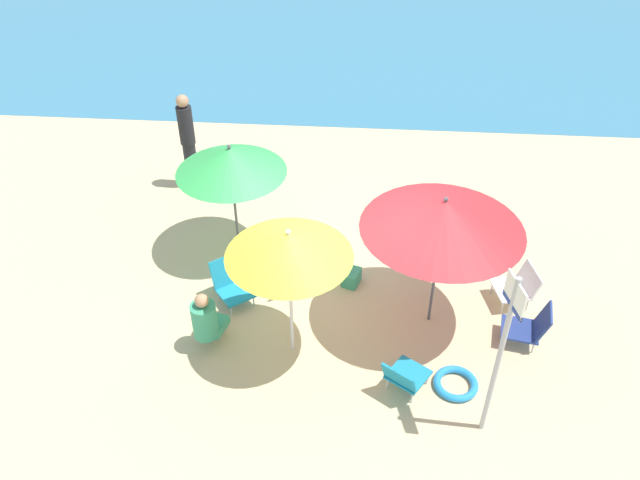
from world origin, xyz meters
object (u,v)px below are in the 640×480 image
object	(u,v)px
beach_chair_d	(404,376)
swim_ring	(456,384)
person_a	(207,320)
beach_bag	(351,277)
beach_chair_a	(231,282)
beach_chair_b	(518,285)
beach_chair_e	(295,273)
umbrella_green	(230,160)
beach_chair_c	(530,326)
person_b	(188,141)
umbrella_red	(444,215)
umbrella_yellow	(289,245)
warning_sign	(503,341)

from	to	relation	value
beach_chair_d	swim_ring	bearing A→B (deg)	-45.55
person_a	beach_bag	world-z (taller)	person_a
beach_chair_a	beach_bag	xyz separation A→B (m)	(1.72, 0.44, -0.18)
beach_chair_b	beach_chair_e	xyz separation A→B (m)	(-3.22, -0.00, 0.02)
beach_chair_b	beach_bag	distance (m)	2.41
swim_ring	umbrella_green	bearing A→B (deg)	141.83
beach_chair_c	swim_ring	size ratio (longest dim) A/B	1.16
beach_chair_b	beach_chair_d	xyz separation A→B (m)	(-1.68, -1.78, -0.02)
umbrella_green	person_b	distance (m)	2.23
umbrella_red	umbrella_green	xyz separation A→B (m)	(-2.94, 1.35, -0.16)
beach_chair_b	beach_bag	bearing A→B (deg)	-17.43
beach_bag	umbrella_green	bearing A→B (deg)	159.53
beach_chair_c	umbrella_yellow	bearing A→B (deg)	16.95
beach_chair_a	beach_chair_d	distance (m)	2.88
umbrella_green	swim_ring	distance (m)	4.39
beach_chair_a	swim_ring	size ratio (longest dim) A/B	1.30
umbrella_green	beach_bag	bearing A→B (deg)	-20.47
beach_chair_a	beach_chair_d	world-z (taller)	beach_chair_a
beach_chair_e	warning_sign	distance (m)	3.53
umbrella_red	beach_chair_c	size ratio (longest dim) A/B	3.18
beach_chair_b	beach_chair_d	size ratio (longest dim) A/B	0.93
beach_chair_d	person_a	distance (m)	2.65
swim_ring	umbrella_red	bearing A→B (deg)	102.95
beach_chair_b	beach_bag	xyz separation A→B (m)	(-2.40, 0.20, -0.18)
umbrella_green	beach_chair_a	size ratio (longest dim) A/B	2.60
beach_chair_a	beach_bag	world-z (taller)	beach_chair_a
umbrella_red	beach_chair_b	world-z (taller)	umbrella_red
person_a	beach_chair_c	bearing A→B (deg)	-68.77
person_b	beach_chair_c	bearing A→B (deg)	-5.09
beach_chair_c	umbrella_green	bearing A→B (deg)	-11.23
umbrella_green	beach_chair_e	xyz separation A→B (m)	(1.00, -0.88, -1.33)
swim_ring	beach_chair_e	bearing A→B (deg)	143.37
person_b	swim_ring	bearing A→B (deg)	-16.97
beach_chair_b	beach_chair_c	size ratio (longest dim) A/B	0.99
beach_chair_c	beach_bag	bearing A→B (deg)	-12.15
beach_chair_a	umbrella_yellow	bearing A→B (deg)	8.68
umbrella_red	beach_chair_b	size ratio (longest dim) A/B	3.22
beach_chair_d	beach_bag	size ratio (longest dim) A/B	2.38
warning_sign	swim_ring	distance (m)	1.59
beach_chair_c	beach_bag	distance (m)	2.62
person_a	beach_bag	xyz separation A→B (m)	(1.86, 1.38, -0.35)
umbrella_green	swim_ring	size ratio (longest dim) A/B	3.37
beach_chair_b	person_a	world-z (taller)	person_a
beach_chair_b	umbrella_green	bearing A→B (deg)	-24.45
umbrella_yellow	person_a	distance (m)	1.72
beach_chair_c	swim_ring	bearing A→B (deg)	49.73
beach_chair_c	beach_chair_e	distance (m)	3.34
umbrella_red	umbrella_yellow	bearing A→B (deg)	-159.54
umbrella_red	beach_chair_e	distance (m)	2.49
warning_sign	umbrella_yellow	bearing A→B (deg)	141.29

